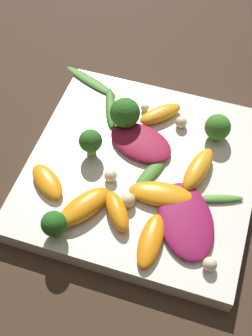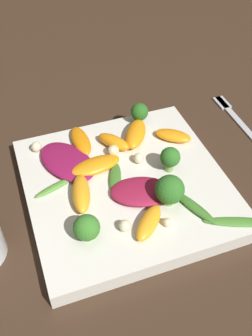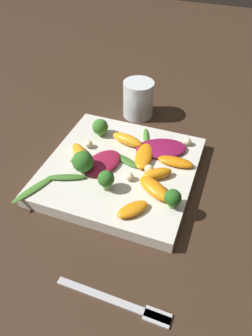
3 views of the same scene
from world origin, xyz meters
The scene contains 24 objects.
ground_plane centered at (0.00, 0.00, 0.00)m, with size 2.40×2.40×0.00m, color #382619.
plate centered at (0.00, 0.00, 0.01)m, with size 0.29×0.29×0.02m.
radicchio_leaf_0 centered at (0.07, -0.06, 0.03)m, with size 0.10×0.12×0.01m.
radicchio_leaf_1 centered at (-0.01, 0.03, 0.03)m, with size 0.10×0.08×0.01m.
orange_segment_0 centered at (-0.01, -0.08, 0.03)m, with size 0.05×0.06×0.02m.
orange_segment_1 centered at (0.04, -0.10, 0.03)m, with size 0.03×0.07×0.01m.
orange_segment_2 centered at (0.07, 0.01, 0.03)m, with size 0.04×0.07×0.02m.
orange_segment_3 centered at (0.04, -0.04, 0.03)m, with size 0.08×0.04×0.02m.
orange_segment_4 centered at (0.00, 0.09, 0.03)m, with size 0.06×0.06×0.02m.
orange_segment_5 centered at (-0.05, -0.08, 0.03)m, with size 0.06×0.08×0.02m.
orange_segment_6 centered at (-0.10, -0.06, 0.03)m, with size 0.06×0.06×0.01m.
broccoli_floret_0 centered at (-0.04, 0.06, 0.05)m, with size 0.04×0.04×0.05m.
broccoli_floret_1 centered at (-0.07, -0.12, 0.05)m, with size 0.03×0.03×0.04m.
broccoli_floret_2 centered at (-0.07, 0.00, 0.05)m, with size 0.03×0.03×0.04m.
broccoli_floret_3 centered at (0.08, 0.08, 0.04)m, with size 0.03×0.03×0.04m.
arugula_sprig_0 centered at (-0.07, 0.08, 0.03)m, with size 0.04×0.08×0.01m.
arugula_sprig_1 centered at (0.01, -0.01, 0.03)m, with size 0.04×0.06×0.01m.
arugula_sprig_2 centered at (0.10, -0.02, 0.03)m, with size 0.07×0.03×0.01m.
arugula_sprig_3 centered at (-0.12, 0.12, 0.03)m, with size 0.09×0.05×0.00m.
macadamia_nut_0 centered at (0.03, 0.08, 0.03)m, with size 0.02×0.02×0.02m.
macadamia_nut_1 centered at (-0.03, -0.03, 0.03)m, with size 0.02×0.02×0.02m.
macadamia_nut_2 centered at (0.11, -0.11, 0.03)m, with size 0.02×0.02×0.02m.
macadamia_nut_3 centered at (-0.02, 0.09, 0.03)m, with size 0.01×0.01×0.01m.
macadamia_nut_4 centered at (0.00, -0.06, 0.03)m, with size 0.02×0.02×0.02m.
Camera 1 is at (0.09, -0.34, 0.51)m, focal length 50.00 mm.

